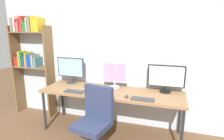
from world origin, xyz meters
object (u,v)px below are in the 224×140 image
(keyboard_right, at_px, (143,99))
(desk, at_px, (111,94))
(monitor_center, at_px, (115,74))
(bookshelf, at_px, (30,52))
(monitor_right, at_px, (166,78))
(computer_mouse, at_px, (127,96))
(keyboard_left, at_px, (74,92))
(office_chair, at_px, (94,128))
(monitor_left, at_px, (71,69))

(keyboard_right, bearing_deg, desk, 157.67)
(monitor_center, bearing_deg, bookshelf, 179.43)
(monitor_right, xyz_separation_m, keyboard_right, (-0.30, -0.44, -0.24))
(desk, bearing_deg, monitor_center, 90.00)
(computer_mouse, bearing_deg, keyboard_left, -178.39)
(monitor_right, bearing_deg, keyboard_right, -124.58)
(office_chair, xyz_separation_m, keyboard_left, (-0.51, 0.41, 0.35))
(monitor_left, bearing_deg, monitor_right, 0.00)
(office_chair, relative_size, monitor_left, 1.85)
(desk, height_order, monitor_left, monitor_left)
(bookshelf, bearing_deg, monitor_center, -0.57)
(office_chair, distance_m, keyboard_left, 0.74)
(desk, bearing_deg, office_chair, -94.24)
(bookshelf, distance_m, monitor_right, 2.65)
(monitor_left, distance_m, monitor_right, 1.73)
(keyboard_left, relative_size, keyboard_right, 0.96)
(office_chair, height_order, computer_mouse, office_chair)
(desk, bearing_deg, monitor_left, 166.21)
(monitor_center, height_order, computer_mouse, monitor_center)
(keyboard_right, relative_size, computer_mouse, 3.55)
(desk, bearing_deg, bookshelf, 172.60)
(keyboard_left, bearing_deg, computer_mouse, 1.61)
(desk, relative_size, monitor_center, 5.22)
(desk, xyz_separation_m, monitor_left, (-0.86, 0.21, 0.33))
(keyboard_left, bearing_deg, monitor_right, 17.25)
(bookshelf, height_order, computer_mouse, bookshelf)
(monitor_right, distance_m, keyboard_left, 1.51)
(bookshelf, xyz_separation_m, monitor_left, (0.91, -0.02, -0.29))
(keyboard_right, height_order, computer_mouse, computer_mouse)
(office_chair, height_order, monitor_left, monitor_left)
(keyboard_left, relative_size, computer_mouse, 3.42)
(office_chair, height_order, keyboard_right, office_chair)
(desk, height_order, keyboard_right, keyboard_right)
(desk, distance_m, monitor_center, 0.36)
(bookshelf, xyz_separation_m, office_chair, (1.72, -0.87, -0.90))
(keyboard_left, xyz_separation_m, computer_mouse, (0.87, 0.02, 0.01))
(computer_mouse, bearing_deg, bookshelf, 168.19)
(desk, relative_size, monitor_left, 4.44)
(monitor_left, bearing_deg, keyboard_right, -17.25)
(monitor_right, bearing_deg, keyboard_left, -162.75)
(desk, xyz_separation_m, keyboard_left, (-0.56, -0.23, 0.06))
(desk, bearing_deg, keyboard_right, -22.33)
(office_chair, xyz_separation_m, monitor_left, (-0.82, 0.85, 0.62))
(keyboard_right, distance_m, computer_mouse, 0.25)
(office_chair, bearing_deg, desk, 85.76)
(office_chair, bearing_deg, keyboard_left, 141.30)
(monitor_center, bearing_deg, monitor_left, 180.00)
(monitor_center, xyz_separation_m, computer_mouse, (0.31, -0.42, -0.23))
(computer_mouse, bearing_deg, desk, 146.75)
(desk, xyz_separation_m, monitor_right, (0.86, 0.21, 0.30))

